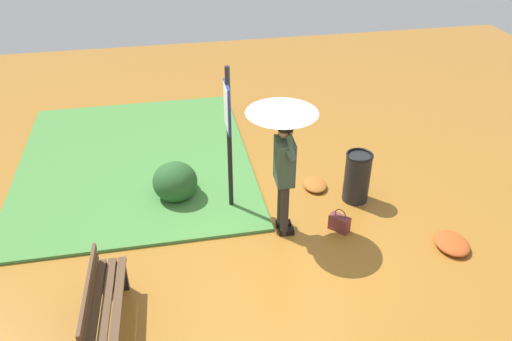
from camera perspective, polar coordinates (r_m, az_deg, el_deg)
ground_plane at (r=7.38m, az=2.86°, el=-7.64°), size 18.00×18.00×0.00m
grass_verge at (r=9.35m, az=-13.37°, el=1.11°), size 4.80×4.00×0.05m
person_with_umbrella at (r=6.74m, az=3.05°, el=4.07°), size 0.96×0.96×2.04m
info_sign_post at (r=7.24m, az=-3.13°, el=5.22°), size 0.44×0.07×2.30m
handbag at (r=7.55m, az=9.30°, el=-5.79°), size 0.32×0.30×0.37m
park_bench at (r=6.14m, az=-16.62°, el=-14.26°), size 1.40×0.42×0.75m
trash_bin at (r=8.07m, az=11.23°, el=-0.71°), size 0.42×0.42×0.83m
shrub_cluster at (r=8.14m, az=-8.89°, el=-1.19°), size 0.77×0.70×0.63m
leaf_pile_near_person at (r=7.71m, az=21.02°, el=-7.57°), size 0.58×0.46×0.13m
leaf_pile_by_bench at (r=8.45m, az=6.59°, el=-1.58°), size 0.47×0.38×0.10m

